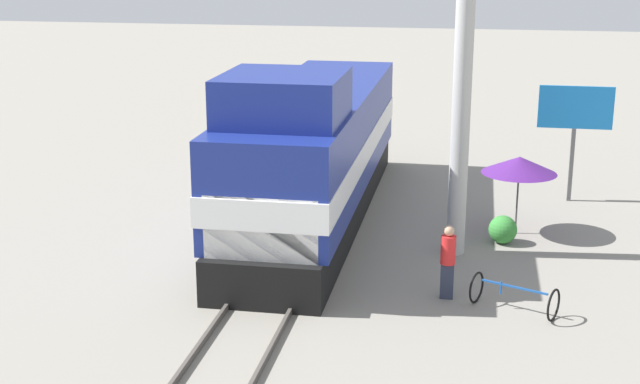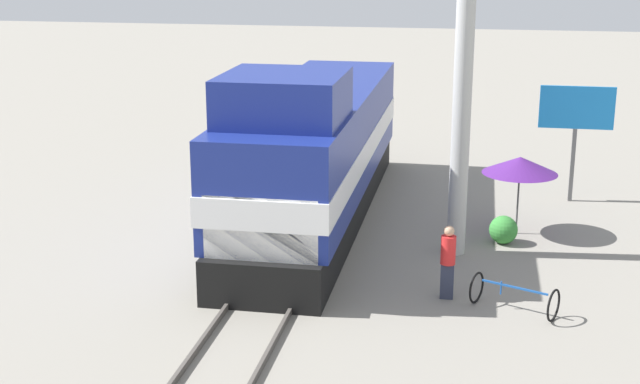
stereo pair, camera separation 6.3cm
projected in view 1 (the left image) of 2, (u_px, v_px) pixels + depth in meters
ground_plane at (302, 241)px, 24.18m from camera, size 120.00×120.00×0.00m
rail_near at (276, 237)px, 24.28m from camera, size 0.08×28.80×0.15m
rail_far at (328, 240)px, 24.04m from camera, size 0.08×28.80×0.15m
locomotive at (313, 154)px, 25.20m from camera, size 3.07×13.94×4.86m
utility_pole at (462, 82)px, 22.06m from camera, size 1.80×0.47×8.88m
vendor_umbrella at (519, 165)px, 24.28m from camera, size 2.06×2.06×2.20m
billboard_sign at (575, 115)px, 27.16m from camera, size 2.23×0.12×3.61m
shrub_cluster at (503, 230)px, 23.91m from camera, size 0.77×0.77×0.77m
person_bystander at (448, 259)px, 20.11m from camera, size 0.34×0.34×1.74m
bicycle at (514, 296)px, 19.52m from camera, size 1.98×1.41×0.73m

